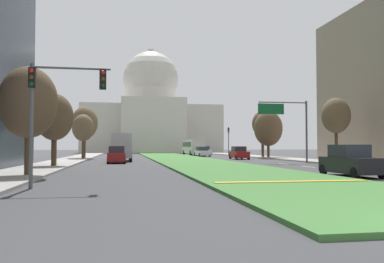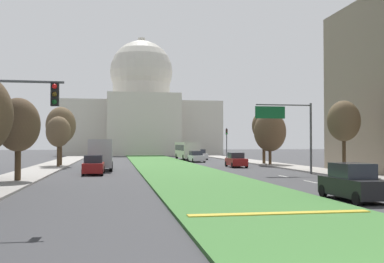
{
  "view_description": "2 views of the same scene",
  "coord_description": "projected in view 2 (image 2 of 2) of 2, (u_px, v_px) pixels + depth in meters",
  "views": [
    {
      "loc": [
        -7.54,
        -6.96,
        1.76
      ],
      "look_at": [
        -0.43,
        34.61,
        3.27
      ],
      "focal_mm": 37.83,
      "sensor_mm": 36.0,
      "label": 1
    },
    {
      "loc": [
        -6.24,
        -6.23,
        2.86
      ],
      "look_at": [
        1.87,
        41.49,
        4.06
      ],
      "focal_mm": 42.26,
      "sensor_mm": 36.0,
      "label": 2
    }
  ],
  "objects": [
    {
      "name": "sidewalk_left",
      "position": [
        41.0,
        170.0,
        46.1
      ],
      "size": [
        4.0,
        94.26,
        0.15
      ],
      "primitive_type": "cube",
      "color": "#9E9991",
      "rests_on": "ground_plane"
    },
    {
      "name": "street_tree_right_far",
      "position": [
        270.0,
        132.0,
        56.53
      ],
      "size": [
        4.02,
        4.02,
        6.78
      ],
      "color": "#4C3823",
      "rests_on": "ground_plane"
    },
    {
      "name": "sedan_very_far",
      "position": [
        200.0,
        155.0,
        76.44
      ],
      "size": [
        2.07,
        4.33,
        1.74
      ],
      "color": "silver",
      "rests_on": "ground_plane"
    },
    {
      "name": "sidewalk_right",
      "position": [
        296.0,
        167.0,
        50.71
      ],
      "size": [
        4.0,
        94.26,
        0.15
      ],
      "primitive_type": "cube",
      "color": "#9E9991",
      "rests_on": "ground_plane"
    },
    {
      "name": "traffic_light_far_right",
      "position": [
        227.0,
        140.0,
        72.02
      ],
      "size": [
        0.28,
        0.35,
        5.2
      ],
      "color": "#515456",
      "rests_on": "ground_plane"
    },
    {
      "name": "overhead_guide_sign",
      "position": [
        290.0,
        123.0,
        41.12
      ],
      "size": [
        5.43,
        0.2,
        6.5
      ],
      "color": "#515456",
      "rests_on": "ground_plane"
    },
    {
      "name": "sedan_lead_stopped",
      "position": [
        353.0,
        183.0,
        22.34
      ],
      "size": [
        1.87,
        4.28,
        1.84
      ],
      "color": "black",
      "rests_on": "ground_plane"
    },
    {
      "name": "street_tree_right_mid",
      "position": [
        344.0,
        121.0,
        37.79
      ],
      "size": [
        2.73,
        2.73,
        6.39
      ],
      "color": "#4C3823",
      "rests_on": "ground_plane"
    },
    {
      "name": "street_tree_left_far",
      "position": [
        58.0,
        132.0,
        51.19
      ],
      "size": [
        2.77,
        2.77,
        5.85
      ],
      "color": "#4C3823",
      "rests_on": "ground_plane"
    },
    {
      "name": "city_bus",
      "position": [
        187.0,
        149.0,
        74.56
      ],
      "size": [
        2.62,
        11.0,
        2.95
      ],
      "color": "beige",
      "rests_on": "ground_plane"
    },
    {
      "name": "ground_plane",
      "position": [
        164.0,
        165.0,
        58.73
      ],
      "size": [
        260.0,
        260.0,
        0.0
      ],
      "primitive_type": "plane",
      "color": "#3D3D3F"
    },
    {
      "name": "capitol_building",
      "position": [
        142.0,
        112.0,
        109.89
      ],
      "size": [
        36.61,
        23.08,
        28.63
      ],
      "color": "beige",
      "rests_on": "ground_plane"
    },
    {
      "name": "street_tree_left_distant",
      "position": [
        61.0,
        126.0,
        54.5
      ],
      "size": [
        3.56,
        3.56,
        7.19
      ],
      "color": "#4C3823",
      "rests_on": "ground_plane"
    },
    {
      "name": "street_tree_left_mid",
      "position": [
        18.0,
        125.0,
        32.54
      ],
      "size": [
        3.11,
        3.11,
        6.11
      ],
      "color": "#4C3823",
      "rests_on": "ground_plane"
    },
    {
      "name": "sedan_far_horizon",
      "position": [
        196.0,
        157.0,
        66.33
      ],
      "size": [
        2.05,
        4.26,
        1.64
      ],
      "color": "silver",
      "rests_on": "ground_plane"
    },
    {
      "name": "street_tree_right_distant",
      "position": [
        264.0,
        126.0,
        59.04
      ],
      "size": [
        3.12,
        3.12,
        7.01
      ],
      "color": "#4C3823",
      "rests_on": "ground_plane"
    },
    {
      "name": "lane_dashes_right",
      "position": [
        232.0,
        166.0,
        55.42
      ],
      "size": [
        0.16,
        66.54,
        0.01
      ],
      "color": "silver",
      "rests_on": "ground_plane"
    },
    {
      "name": "sedan_midblock",
      "position": [
        94.0,
        166.0,
        40.32
      ],
      "size": [
        1.86,
        4.17,
        1.75
      ],
      "color": "maroon",
      "rests_on": "ground_plane"
    },
    {
      "name": "grass_median",
      "position": [
        169.0,
        166.0,
        53.57
      ],
      "size": [
        8.0,
        94.26,
        0.14
      ],
      "primitive_type": "cube",
      "color": "#427A38",
      "rests_on": "ground_plane"
    },
    {
      "name": "median_curb_nose",
      "position": [
        280.0,
        213.0,
        17.26
      ],
      "size": [
        7.2,
        0.5,
        0.04
      ],
      "primitive_type": "cube",
      "color": "gold",
      "rests_on": "grass_median"
    },
    {
      "name": "sedan_distant",
      "position": [
        236.0,
        160.0,
        52.61
      ],
      "size": [
        1.91,
        4.19,
        1.71
      ],
      "color": "maroon",
      "rests_on": "ground_plane"
    },
    {
      "name": "box_truck_delivery",
      "position": [
        101.0,
        154.0,
        46.29
      ],
      "size": [
        2.4,
        6.4,
        3.2
      ],
      "color": "#BCBCC1",
      "rests_on": "ground_plane"
    }
  ]
}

